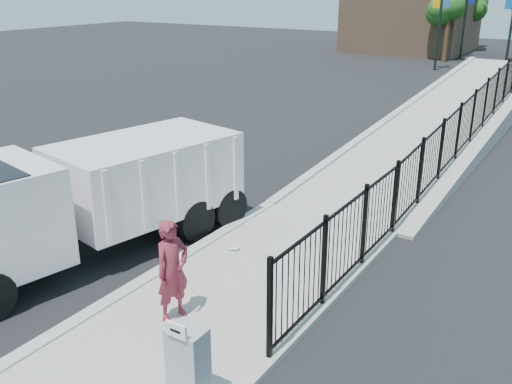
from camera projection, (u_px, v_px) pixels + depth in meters
The scene contains 16 objects.
ground at pixel (180, 263), 12.90m from camera, with size 120.00×120.00×0.00m, color black.
sidewalk at pixel (192, 330), 10.33m from camera, with size 3.55×12.00×0.12m, color #9E998E.
curb at pixel (116, 299), 11.28m from camera, with size 0.30×12.00×0.16m, color #ADAAA3.
ramp at pixel (455, 129), 24.54m from camera, with size 3.95×24.00×1.70m, color #9E998E.
iron_fence at pixel (471, 133), 20.34m from camera, with size 0.10×28.00×1.80m, color black.
truck at pixel (82, 196), 12.69m from camera, with size 4.01×8.12×2.66m.
worker at pixel (172, 270), 10.28m from camera, with size 0.71×0.46×1.94m, color maroon.
utility_cabinet at pixel (188, 366), 8.28m from camera, with size 0.55×0.40×1.25m, color gray.
arrow_sign at pixel (176, 330), 7.85m from camera, with size 0.35×0.04×0.22m, color white.
debris at pixel (234, 247), 13.30m from camera, with size 0.29×0.29×0.07m, color silver.
light_pole_0 at pixel (446, 6), 39.08m from camera, with size 3.77×0.22×8.00m.
light_pole_1 at pixel (509, 7), 37.40m from camera, with size 3.78×0.22×8.00m.
light_pole_2 at pixel (471, 3), 45.48m from camera, with size 3.77×0.22×8.00m.
tree_0 at pixel (449, 10), 43.61m from camera, with size 2.32×2.32×5.16m.
tree_2 at pixel (473, 5), 51.09m from camera, with size 2.56×2.56×5.28m.
building at pixel (413, 5), 50.92m from camera, with size 10.00×10.00×8.00m, color #8C664C.
Camera 1 is at (7.59, -8.85, 6.00)m, focal length 40.00 mm.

